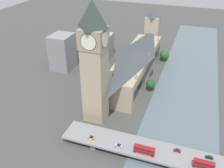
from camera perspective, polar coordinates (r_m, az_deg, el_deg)
ground_plane at (r=213.72m, az=8.54°, el=-0.07°), size 600.00×600.00×0.00m
river_water at (r=211.27m, az=16.62°, el=-1.45°), size 48.95×360.00×0.30m
parliament_hall at (r=217.14m, az=5.48°, el=4.61°), size 23.73×106.64×26.66m
clock_tower at (r=152.64m, az=-4.07°, el=5.31°), size 14.87×14.87×78.71m
victoria_tower at (r=272.52m, az=9.14°, el=11.78°), size 14.21×14.21×48.23m
road_bridge at (r=145.67m, az=13.90°, el=-15.74°), size 129.90×16.40×4.96m
double_decker_bus_lead at (r=141.19m, az=7.38°, el=-14.67°), size 11.77×2.63×4.68m
double_decker_bus_mid at (r=141.00m, az=20.24°, el=-16.84°), size 10.71×2.57×4.78m
car_northbound_lead at (r=150.30m, az=-4.73°, el=-12.09°), size 4.33×1.92×1.48m
car_northbound_mid at (r=146.90m, az=14.70°, el=-14.47°), size 3.96×1.87×1.39m
car_southbound_lead at (r=148.35m, az=21.36°, el=-15.34°), size 3.97×1.76×1.40m
car_southbound_mid at (r=145.17m, az=1.54°, el=-13.89°), size 4.07×1.88×1.27m
city_block_west at (r=257.80m, az=-4.02°, el=8.66°), size 33.95×24.92×24.38m
city_block_center at (r=236.67m, az=-11.22°, el=7.19°), size 18.48×21.65×32.56m
tree_embankment_near at (r=255.99m, az=11.88°, el=6.55°), size 9.32×9.32×11.25m
tree_embankment_mid at (r=201.68m, az=8.78°, el=0.03°), size 7.27×7.27×10.04m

